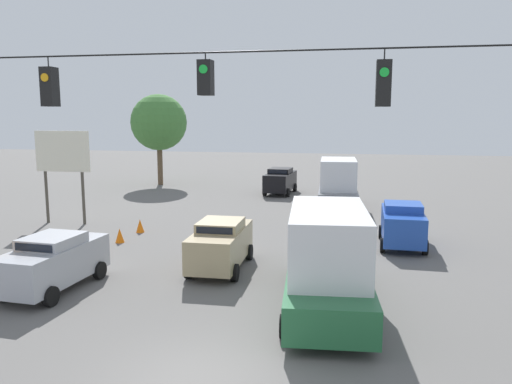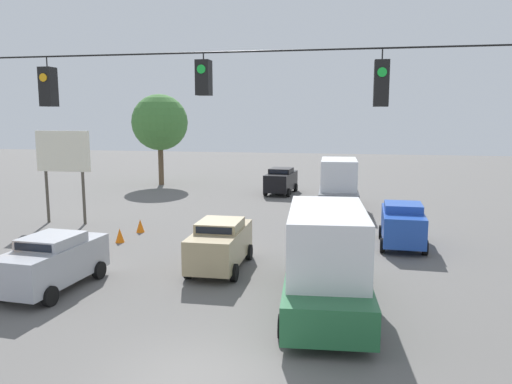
{
  "view_description": "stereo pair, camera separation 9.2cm",
  "coord_description": "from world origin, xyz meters",
  "px_view_note": "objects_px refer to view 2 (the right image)",
  "views": [
    {
      "loc": [
        -3.37,
        9.91,
        5.87
      ],
      "look_at": [
        1.1,
        -13.34,
        2.27
      ],
      "focal_mm": 35.0,
      "sensor_mm": 36.0,
      "label": 1
    },
    {
      "loc": [
        -3.46,
        9.9,
        5.87
      ],
      "look_at": [
        1.1,
        -13.34,
        2.27
      ],
      "focal_mm": 35.0,
      "sensor_mm": 36.0,
      "label": 2
    }
  ],
  "objects_px": {
    "box_truck_grey_oncoming_deep": "(338,184)",
    "traffic_cone_second": "(65,263)",
    "traffic_cone_fourth": "(120,235)",
    "roadside_billboard": "(63,158)",
    "tree_horizon_left": "(160,123)",
    "box_truck_green_crossing_near": "(326,260)",
    "sedan_blue_oncoming_far": "(402,224)",
    "sedan_silver_parked_shoulder": "(53,261)",
    "traffic_cone_fifth": "(140,226)",
    "sedan_black_withflow_deep": "(281,180)",
    "traffic_cone_nearest": "(34,280)",
    "sedan_tan_withflow_mid": "(220,244)",
    "overhead_signal_span": "(206,155)",
    "traffic_cone_third": "(95,247)"
  },
  "relations": [
    {
      "from": "box_truck_grey_oncoming_deep",
      "to": "traffic_cone_second",
      "type": "bearing_deg",
      "value": 57.67
    },
    {
      "from": "traffic_cone_fourth",
      "to": "roadside_billboard",
      "type": "xyz_separation_m",
      "value": [
        4.85,
        -3.4,
        3.27
      ]
    },
    {
      "from": "traffic_cone_second",
      "to": "tree_horizon_left",
      "type": "relative_size",
      "value": 0.09
    },
    {
      "from": "box_truck_green_crossing_near",
      "to": "roadside_billboard",
      "type": "relative_size",
      "value": 1.45
    },
    {
      "from": "tree_horizon_left",
      "to": "roadside_billboard",
      "type": "bearing_deg",
      "value": 92.87
    },
    {
      "from": "traffic_cone_second",
      "to": "traffic_cone_fourth",
      "type": "bearing_deg",
      "value": -89.76
    },
    {
      "from": "sedan_blue_oncoming_far",
      "to": "box_truck_green_crossing_near",
      "type": "relative_size",
      "value": 0.55
    },
    {
      "from": "box_truck_green_crossing_near",
      "to": "sedan_silver_parked_shoulder",
      "type": "distance_m",
      "value": 9.25
    },
    {
      "from": "traffic_cone_fifth",
      "to": "sedan_blue_oncoming_far",
      "type": "bearing_deg",
      "value": 178.81
    },
    {
      "from": "sedan_black_withflow_deep",
      "to": "traffic_cone_nearest",
      "type": "height_order",
      "value": "sedan_black_withflow_deep"
    },
    {
      "from": "sedan_black_withflow_deep",
      "to": "tree_horizon_left",
      "type": "bearing_deg",
      "value": -15.95
    },
    {
      "from": "box_truck_green_crossing_near",
      "to": "traffic_cone_nearest",
      "type": "relative_size",
      "value": 10.91
    },
    {
      "from": "sedan_silver_parked_shoulder",
      "to": "sedan_tan_withflow_mid",
      "type": "bearing_deg",
      "value": -146.16
    },
    {
      "from": "traffic_cone_nearest",
      "to": "traffic_cone_fourth",
      "type": "distance_m",
      "value": 6.53
    },
    {
      "from": "roadside_billboard",
      "to": "tree_horizon_left",
      "type": "bearing_deg",
      "value": -87.13
    },
    {
      "from": "box_truck_green_crossing_near",
      "to": "traffic_cone_fifth",
      "type": "relative_size",
      "value": 10.91
    },
    {
      "from": "overhead_signal_span",
      "to": "sedan_black_withflow_deep",
      "type": "height_order",
      "value": "overhead_signal_span"
    },
    {
      "from": "overhead_signal_span",
      "to": "box_truck_green_crossing_near",
      "type": "height_order",
      "value": "overhead_signal_span"
    },
    {
      "from": "box_truck_green_crossing_near",
      "to": "sedan_silver_parked_shoulder",
      "type": "bearing_deg",
      "value": -0.13
    },
    {
      "from": "sedan_tan_withflow_mid",
      "to": "sedan_black_withflow_deep",
      "type": "bearing_deg",
      "value": -88.76
    },
    {
      "from": "box_truck_grey_oncoming_deep",
      "to": "traffic_cone_third",
      "type": "distance_m",
      "value": 16.35
    },
    {
      "from": "sedan_tan_withflow_mid",
      "to": "traffic_cone_fifth",
      "type": "height_order",
      "value": "sedan_tan_withflow_mid"
    },
    {
      "from": "box_truck_grey_oncoming_deep",
      "to": "traffic_cone_fifth",
      "type": "height_order",
      "value": "box_truck_grey_oncoming_deep"
    },
    {
      "from": "sedan_black_withflow_deep",
      "to": "traffic_cone_third",
      "type": "bearing_deg",
      "value": 73.8
    },
    {
      "from": "overhead_signal_span",
      "to": "traffic_cone_nearest",
      "type": "bearing_deg",
      "value": -24.68
    },
    {
      "from": "sedan_silver_parked_shoulder",
      "to": "traffic_cone_second",
      "type": "bearing_deg",
      "value": -68.42
    },
    {
      "from": "sedan_tan_withflow_mid",
      "to": "box_truck_grey_oncoming_deep",
      "type": "bearing_deg",
      "value": -106.37
    },
    {
      "from": "traffic_cone_third",
      "to": "traffic_cone_fourth",
      "type": "distance_m",
      "value": 2.17
    },
    {
      "from": "sedan_tan_withflow_mid",
      "to": "tree_horizon_left",
      "type": "xyz_separation_m",
      "value": [
        11.36,
        -22.4,
        4.34
      ]
    },
    {
      "from": "tree_horizon_left",
      "to": "sedan_blue_oncoming_far",
      "type": "bearing_deg",
      "value": 136.72
    },
    {
      "from": "box_truck_grey_oncoming_deep",
      "to": "traffic_cone_third",
      "type": "height_order",
      "value": "box_truck_grey_oncoming_deep"
    },
    {
      "from": "traffic_cone_second",
      "to": "roadside_billboard",
      "type": "xyz_separation_m",
      "value": [
        4.86,
        -8.0,
        3.27
      ]
    },
    {
      "from": "sedan_tan_withflow_mid",
      "to": "overhead_signal_span",
      "type": "bearing_deg",
      "value": 102.64
    },
    {
      "from": "sedan_blue_oncoming_far",
      "to": "traffic_cone_third",
      "type": "distance_m",
      "value": 13.63
    },
    {
      "from": "traffic_cone_third",
      "to": "sedan_black_withflow_deep",
      "type": "bearing_deg",
      "value": -106.2
    },
    {
      "from": "sedan_tan_withflow_mid",
      "to": "traffic_cone_nearest",
      "type": "bearing_deg",
      "value": 31.73
    },
    {
      "from": "sedan_blue_oncoming_far",
      "to": "sedan_tan_withflow_mid",
      "type": "distance_m",
      "value": 8.73
    },
    {
      "from": "traffic_cone_nearest",
      "to": "roadside_billboard",
      "type": "height_order",
      "value": "roadside_billboard"
    },
    {
      "from": "sedan_silver_parked_shoulder",
      "to": "traffic_cone_third",
      "type": "xyz_separation_m",
      "value": [
        0.78,
        -4.21,
        -0.65
      ]
    },
    {
      "from": "box_truck_grey_oncoming_deep",
      "to": "sedan_silver_parked_shoulder",
      "type": "height_order",
      "value": "box_truck_grey_oncoming_deep"
    },
    {
      "from": "sedan_black_withflow_deep",
      "to": "traffic_cone_nearest",
      "type": "relative_size",
      "value": 6.53
    },
    {
      "from": "traffic_cone_second",
      "to": "traffic_cone_third",
      "type": "xyz_separation_m",
      "value": [
        0.08,
        -2.43,
        0.0
      ]
    },
    {
      "from": "sedan_silver_parked_shoulder",
      "to": "traffic_cone_nearest",
      "type": "height_order",
      "value": "sedan_silver_parked_shoulder"
    },
    {
      "from": "traffic_cone_third",
      "to": "traffic_cone_fourth",
      "type": "height_order",
      "value": "same"
    },
    {
      "from": "sedan_black_withflow_deep",
      "to": "tree_horizon_left",
      "type": "xyz_separation_m",
      "value": [
        10.94,
        -3.13,
        4.31
      ]
    },
    {
      "from": "box_truck_grey_oncoming_deep",
      "to": "tree_horizon_left",
      "type": "relative_size",
      "value": 0.83
    },
    {
      "from": "traffic_cone_nearest",
      "to": "tree_horizon_left",
      "type": "bearing_deg",
      "value": -77.6
    },
    {
      "from": "roadside_billboard",
      "to": "tree_horizon_left",
      "type": "height_order",
      "value": "tree_horizon_left"
    },
    {
      "from": "box_truck_green_crossing_near",
      "to": "traffic_cone_third",
      "type": "relative_size",
      "value": 10.91
    },
    {
      "from": "sedan_tan_withflow_mid",
      "to": "traffic_cone_third",
      "type": "relative_size",
      "value": 6.34
    }
  ]
}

